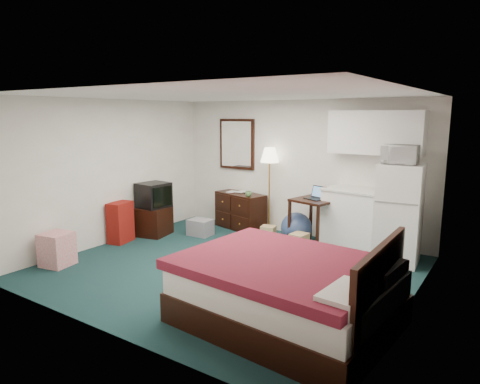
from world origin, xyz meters
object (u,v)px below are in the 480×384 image
Objects in this scene: bed at (286,292)px; dresser at (241,211)px; floor_lamp at (269,190)px; suitcase at (120,222)px; desk at (314,223)px; kitchen_counter at (355,220)px; fridge at (399,214)px; tv_stand at (153,221)px.

dresser is at bearing 135.60° from bed.
floor_lamp is 2.79m from suitcase.
kitchen_counter is (0.63, 0.22, 0.09)m from desk.
kitchen_counter is at bearing -4.53° from floor_lamp.
dresser is at bearing -174.56° from kitchen_counter.
desk is 3.39m from suitcase.
floor_lamp reaches higher than fridge.
dresser reaches higher than bed.
dresser is 1.04× the size of kitchen_counter.
desk is (1.70, -0.29, 0.06)m from dresser.
suitcase reaches higher than dresser.
floor_lamp is (0.61, 0.07, 0.46)m from dresser.
desk is 1.43× the size of tv_stand.
desk is at bearing 17.49° from suitcase.
fridge reaches higher than bed.
desk is 1.43m from fridge.
floor_lamp is 1.97× the size of desk.
tv_stand is at bearing 65.19° from suitcase.
floor_lamp is 1.07× the size of fridge.
floor_lamp is 1.62× the size of kitchen_counter.
suitcase is (-2.95, -1.67, -0.05)m from desk.
dresser is 0.68× the size of fridge.
suitcase reaches higher than bed.
fridge is 2.73m from bed.
tv_stand is (-1.71, -1.37, -0.55)m from floor_lamp.
kitchen_counter is 1.74× the size of tv_stand.
dresser is 0.48× the size of bed.
suitcase reaches higher than tv_stand.
suitcase is at bearing -137.42° from desk.
tv_stand is at bearing -141.40° from floor_lamp.
bed is (2.58, -3.00, -0.01)m from dresser.
suitcase is (-3.58, -1.89, -0.14)m from kitchen_counter.
bed is at bearing -27.09° from suitcase.
desk reaches higher than dresser.
dresser is 2.34m from kitchen_counter.
fridge is 4.33m from tv_stand.
desk is 0.82× the size of kitchen_counter.
floor_lamp reaches higher than bed.
bed is at bearing -77.94° from kitchen_counter.
fridge is at bearing -12.50° from kitchen_counter.
tv_stand is (-4.19, -0.96, -0.50)m from fridge.
suitcase is at bearing -164.08° from fridge.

